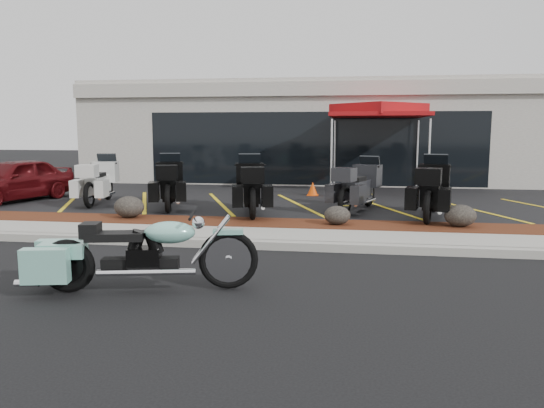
% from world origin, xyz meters
% --- Properties ---
extents(ground, '(90.00, 90.00, 0.00)m').
position_xyz_m(ground, '(0.00, 0.00, 0.00)').
color(ground, black).
rests_on(ground, ground).
extents(curb, '(24.00, 0.25, 0.15)m').
position_xyz_m(curb, '(0.00, 0.90, 0.07)').
color(curb, gray).
rests_on(curb, ground).
extents(sidewalk, '(24.00, 1.20, 0.15)m').
position_xyz_m(sidewalk, '(0.00, 1.60, 0.07)').
color(sidewalk, gray).
rests_on(sidewalk, ground).
extents(mulch_bed, '(24.00, 1.20, 0.16)m').
position_xyz_m(mulch_bed, '(0.00, 2.80, 0.08)').
color(mulch_bed, '#381A0C').
rests_on(mulch_bed, ground).
extents(upper_lot, '(26.00, 9.60, 0.15)m').
position_xyz_m(upper_lot, '(0.00, 8.20, 0.07)').
color(upper_lot, black).
rests_on(upper_lot, ground).
extents(dealership_building, '(18.00, 8.16, 4.00)m').
position_xyz_m(dealership_building, '(0.00, 14.47, 2.01)').
color(dealership_building, '#9D978E').
rests_on(dealership_building, ground).
extents(boulder_left, '(0.70, 0.58, 0.49)m').
position_xyz_m(boulder_left, '(-3.68, 2.94, 0.41)').
color(boulder_left, black).
rests_on(boulder_left, mulch_bed).
extents(boulder_mid, '(0.56, 0.47, 0.40)m').
position_xyz_m(boulder_mid, '(1.08, 2.74, 0.36)').
color(boulder_mid, black).
rests_on(boulder_mid, mulch_bed).
extents(boulder_right, '(0.65, 0.54, 0.46)m').
position_xyz_m(boulder_right, '(3.63, 2.88, 0.39)').
color(boulder_right, black).
rests_on(boulder_right, mulch_bed).
extents(hero_cruiser, '(3.13, 1.39, 1.07)m').
position_xyz_m(hero_cruiser, '(-0.26, -1.64, 0.53)').
color(hero_cruiser, '#7FC6B4').
rests_on(hero_cruiser, ground).
extents(touring_white, '(1.26, 2.43, 1.34)m').
position_xyz_m(touring_white, '(-5.60, 5.85, 0.82)').
color(touring_white, silver).
rests_on(touring_white, upper_lot).
extents(touring_black_front, '(1.57, 2.56, 1.40)m').
position_xyz_m(touring_black_front, '(-3.54, 5.38, 0.85)').
color(touring_black_front, black).
rests_on(touring_black_front, upper_lot).
extents(touring_black_mid, '(1.46, 2.59, 1.42)m').
position_xyz_m(touring_black_mid, '(-1.22, 4.82, 0.86)').
color(touring_black_mid, black).
rests_on(touring_black_mid, upper_lot).
extents(touring_grey, '(1.65, 2.47, 1.34)m').
position_xyz_m(touring_grey, '(1.82, 5.63, 0.82)').
color(touring_grey, '#28292D').
rests_on(touring_grey, upper_lot).
extents(touring_black_rear, '(1.46, 2.62, 1.44)m').
position_xyz_m(touring_black_rear, '(3.38, 4.84, 0.87)').
color(touring_black_rear, black).
rests_on(touring_black_rear, upper_lot).
extents(parked_car, '(2.35, 3.84, 1.22)m').
position_xyz_m(parked_car, '(-8.10, 5.17, 0.76)').
color(parked_car, '#470A0D').
rests_on(parked_car, upper_lot).
extents(traffic_cone, '(0.40, 0.40, 0.42)m').
position_xyz_m(traffic_cone, '(0.18, 7.82, 0.36)').
color(traffic_cone, '#E04707').
rests_on(traffic_cone, upper_lot).
extents(popup_canopy, '(3.58, 3.58, 2.84)m').
position_xyz_m(popup_canopy, '(2.17, 9.01, 2.73)').
color(popup_canopy, silver).
rests_on(popup_canopy, upper_lot).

